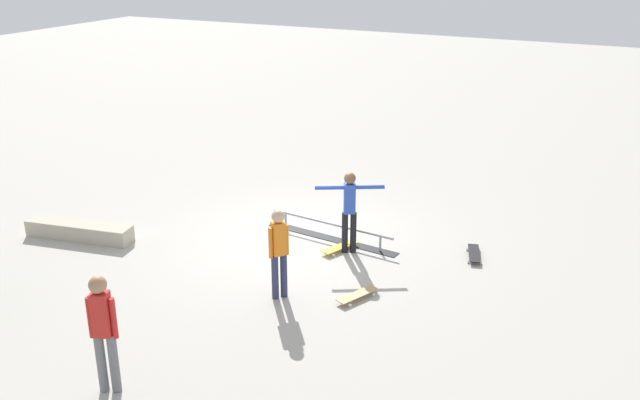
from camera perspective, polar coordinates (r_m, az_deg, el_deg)
The scene contains 9 objects.
ground_plane at distance 13.85m, azimuth -1.56°, elevation -3.21°, with size 60.00×60.00×0.00m, color #ADA89E.
grind_rail at distance 13.79m, azimuth 0.92°, elevation -2.63°, with size 2.91×0.56×0.35m.
skate_ledge at distance 14.61m, azimuth -19.09°, elevation -2.39°, with size 2.20×0.43×0.32m, color #B2A893.
skater_main at distance 12.94m, azimuth 2.43°, elevation -0.55°, with size 1.16×0.68×1.60m.
skateboard_main at distance 13.33m, azimuth 1.65°, elevation -3.87°, with size 0.49×0.82×0.09m.
bystander_orange_shirt at distance 11.35m, azimuth -3.39°, elevation -4.02°, with size 0.27×0.32×1.56m.
bystander_red_shirt at distance 9.46m, azimuth -17.32°, elevation -9.96°, with size 0.38×0.27×1.69m.
loose_skateboard_black at distance 13.38m, azimuth 12.49°, elevation -4.28°, with size 0.42×0.82×0.09m.
loose_skateboard_natural at distance 11.65m, azimuth 3.08°, elevation -7.75°, with size 0.50×0.81×0.09m.
Camera 1 is at (-5.90, 11.18, 5.66)m, focal length 39.11 mm.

